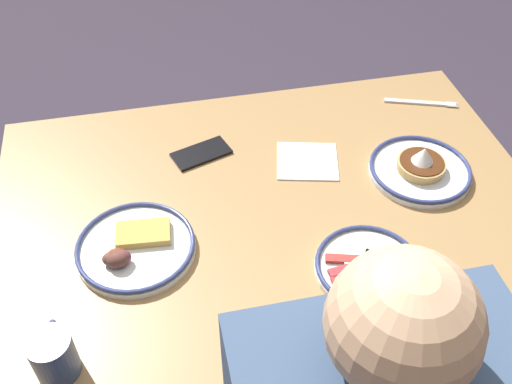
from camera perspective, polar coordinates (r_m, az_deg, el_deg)
ground_plane at (r=1.94m, az=1.01°, el=-16.09°), size 6.00×6.00×0.00m
dining_table at (r=1.42m, az=1.33°, el=-3.31°), size 1.26×0.86×0.72m
plate_near_main at (r=1.47m, az=15.67°, el=2.23°), size 0.25×0.25×0.08m
plate_center_pancakes at (r=1.28m, az=-11.74°, el=-5.29°), size 0.26×0.26×0.05m
plate_far_companion at (r=1.24m, az=10.82°, el=-7.15°), size 0.22×0.22×0.04m
coffee_mug at (r=1.12m, az=-19.08°, el=-14.71°), size 0.08×0.11×0.09m
cell_phone at (r=1.49m, az=-5.34°, el=3.76°), size 0.16×0.11×0.01m
paper_napkin at (r=1.47m, az=5.01°, el=3.01°), size 0.18×0.17×0.00m
fork_near at (r=1.72m, az=15.79°, el=8.36°), size 0.20×0.08×0.01m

